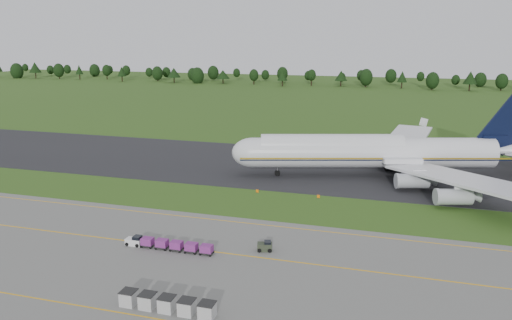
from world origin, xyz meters
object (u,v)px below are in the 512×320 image
(aircraft, at_px, (378,152))
(uld_row, at_px, (167,304))
(utility_cart, at_px, (265,247))
(baggage_train, at_px, (167,244))
(edge_markers, at_px, (287,194))

(aircraft, distance_m, uld_row, 66.75)
(aircraft, xyz_separation_m, utility_cart, (-13.41, -45.06, -4.81))
(uld_row, bearing_deg, baggage_train, 115.86)
(baggage_train, relative_size, uld_row, 1.19)
(aircraft, distance_m, utility_cart, 47.26)
(edge_markers, bearing_deg, utility_cart, -84.40)
(utility_cart, bearing_deg, aircraft, 73.43)
(baggage_train, distance_m, utility_cart, 14.01)
(baggage_train, xyz_separation_m, uld_row, (7.33, -15.11, 0.13))
(baggage_train, bearing_deg, utility_cart, 14.30)
(aircraft, distance_m, edge_markers, 25.35)
(baggage_train, bearing_deg, uld_row, -64.14)
(uld_row, height_order, edge_markers, uld_row)
(baggage_train, xyz_separation_m, utility_cart, (13.57, 3.46, -0.18))
(uld_row, distance_m, edge_markers, 44.79)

